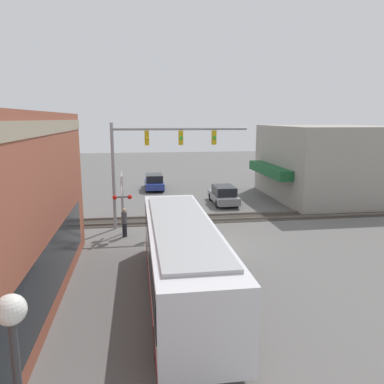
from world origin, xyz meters
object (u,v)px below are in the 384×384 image
object	(u,v)px
parked_car_grey	(224,196)
parked_car_blue	(154,182)
pedestrian_near_bus	(222,253)
pedestrian_at_crossing	(124,222)
crossing_signal	(122,197)
city_bus	(182,256)

from	to	relation	value
parked_car_grey	parked_car_blue	xyz separation A→B (m)	(7.40, 5.40, 0.00)
pedestrian_near_bus	parked_car_blue	bearing A→B (deg)	5.64
parked_car_blue	pedestrian_at_crossing	distance (m)	15.35
crossing_signal	pedestrian_at_crossing	world-z (taller)	crossing_signal
parked_car_blue	pedestrian_near_bus	world-z (taller)	pedestrian_near_bus
crossing_signal	parked_car_grey	bearing A→B (deg)	-48.24
pedestrian_near_bus	city_bus	bearing A→B (deg)	135.46
city_bus	pedestrian_near_bus	world-z (taller)	city_bus
crossing_signal	pedestrian_near_bus	xyz separation A→B (m)	(-6.67, -4.68, -1.38)
parked_car_grey	pedestrian_near_bus	distance (m)	14.19
city_bus	crossing_signal	xyz separation A→B (m)	(8.79, 2.58, 0.60)
parked_car_grey	parked_car_blue	bearing A→B (deg)	36.13
parked_car_blue	pedestrian_near_bus	bearing A→B (deg)	-174.36
city_bus	pedestrian_at_crossing	xyz separation A→B (m)	(8.17, 2.48, -0.81)
city_bus	pedestrian_at_crossing	size ratio (longest dim) A/B	6.54
pedestrian_at_crossing	city_bus	bearing A→B (deg)	-163.10
crossing_signal	pedestrian_near_bus	size ratio (longest dim) A/B	2.13
crossing_signal	parked_car_blue	xyz separation A→B (m)	(14.52, -2.58, -1.58)
parked_car_grey	pedestrian_at_crossing	distance (m)	11.06
parked_car_blue	pedestrian_near_bus	size ratio (longest dim) A/B	2.57
crossing_signal	city_bus	bearing A→B (deg)	-163.63
pedestrian_near_bus	parked_car_grey	bearing A→B (deg)	-13.48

